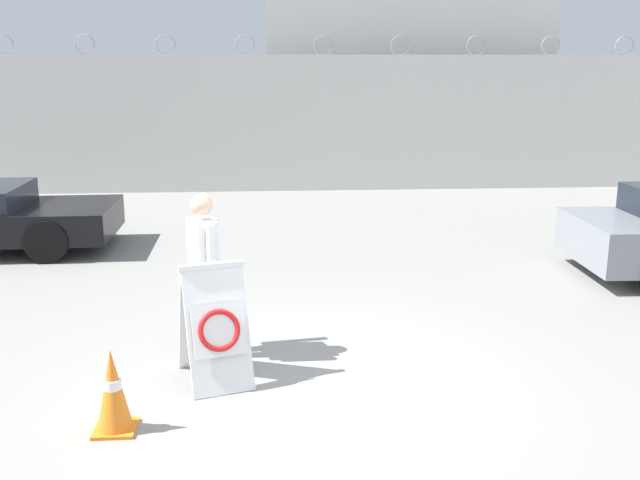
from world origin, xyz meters
TOP-DOWN VIEW (x-y plane):
  - ground_plane at (0.00, 0.00)m, footprint 90.00×90.00m
  - perimeter_wall at (0.00, 11.15)m, footprint 36.00×0.30m
  - building_block at (3.44, 16.61)m, footprint 7.76×7.69m
  - barricade_sign at (-0.94, 0.20)m, footprint 0.81×0.95m
  - security_guard at (-1.08, 0.89)m, footprint 0.37×0.68m
  - traffic_cone_near at (-1.73, -0.73)m, footprint 0.35×0.35m

SIDE VIEW (x-z plane):
  - ground_plane at x=0.00m, z-range 0.00..0.00m
  - traffic_cone_near at x=-1.73m, z-range 0.00..0.73m
  - barricade_sign at x=-0.94m, z-range 0.00..1.19m
  - security_guard at x=-1.08m, z-range 0.10..1.85m
  - perimeter_wall at x=0.00m, z-range -0.22..3.49m
  - building_block at x=3.44m, z-range 0.00..4.87m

